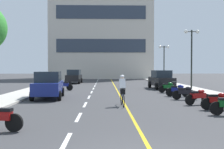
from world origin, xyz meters
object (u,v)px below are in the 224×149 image
object	(u,v)px
motorcycle_4	(185,92)
cyclist_rider	(122,90)
street_lamp_far	(164,55)
motorcycle_5	(178,90)
parked_car_near	(48,85)
motorcycle_6	(168,87)
motorcycle_7	(64,85)
parked_car_mid	(161,79)
street_lamp_mid	(192,46)
motorcycle_3	(198,96)
parked_car_far	(74,76)
motorcycle_2	(218,101)

from	to	relation	value
motorcycle_4	cyclist_rider	bearing A→B (deg)	-146.59
street_lamp_far	motorcycle_5	distance (m)	18.79
parked_car_near	motorcycle_5	world-z (taller)	parked_car_near
street_lamp_far	motorcycle_6	xyz separation A→B (m)	(-2.84, -15.02, -3.30)
motorcycle_7	motorcycle_4	bearing A→B (deg)	-40.46
parked_car_near	parked_car_mid	xyz separation A→B (m)	(9.44, 8.57, 0.00)
street_lamp_mid	motorcycle_3	world-z (taller)	street_lamp_mid
motorcycle_5	motorcycle_6	bearing A→B (deg)	89.35
motorcycle_5	parked_car_mid	bearing A→B (deg)	87.28
parked_car_mid	motorcycle_7	bearing A→B (deg)	-168.31
parked_car_mid	motorcycle_7	xyz separation A→B (m)	(-9.36, -1.94, -0.44)
street_lamp_far	motorcycle_4	bearing A→B (deg)	-98.14
parked_car_far	motorcycle_4	bearing A→B (deg)	-63.97
motorcycle_7	cyclist_rider	xyz separation A→B (m)	(4.70, -10.49, 0.41)
parked_car_far	street_lamp_far	bearing A→B (deg)	5.75
street_lamp_far	motorcycle_2	xyz separation A→B (m)	(-2.56, -24.68, -3.30)
street_lamp_mid	cyclist_rider	bearing A→B (deg)	-123.68
motorcycle_2	motorcycle_6	size ratio (longest dim) A/B	1.01
motorcycle_3	motorcycle_6	size ratio (longest dim) A/B	0.98
street_lamp_far	parked_car_mid	world-z (taller)	street_lamp_far
street_lamp_mid	motorcycle_7	xyz separation A→B (m)	(-11.82, -0.19, -3.62)
street_lamp_far	cyclist_rider	bearing A→B (deg)	-107.30
parked_car_far	cyclist_rider	distance (m)	22.37
parked_car_far	motorcycle_7	size ratio (longest dim) A/B	2.51
motorcycle_3	cyclist_rider	bearing A→B (deg)	-175.50
motorcycle_5	motorcycle_2	bearing A→B (deg)	-87.17
parked_car_mid	motorcycle_2	distance (m)	14.08
motorcycle_3	motorcycle_6	distance (m)	7.68
motorcycle_2	street_lamp_far	bearing A→B (deg)	84.08
parked_car_near	parked_car_mid	world-z (taller)	same
motorcycle_4	motorcycle_5	world-z (taller)	same
street_lamp_far	motorcycle_3	bearing A→B (deg)	-97.24
motorcycle_3	motorcycle_5	bearing A→B (deg)	89.94
parked_car_near	cyclist_rider	xyz separation A→B (m)	(4.78, -3.85, -0.03)
street_lamp_mid	motorcycle_2	size ratio (longest dim) A/B	3.22
parked_car_mid	motorcycle_3	world-z (taller)	parked_car_mid
motorcycle_3	motorcycle_4	world-z (taller)	same
motorcycle_4	motorcycle_7	world-z (taller)	same
street_lamp_mid	street_lamp_far	distance (m)	12.36
motorcycle_3	street_lamp_far	bearing A→B (deg)	82.76
street_lamp_far	motorcycle_6	distance (m)	15.63
motorcycle_3	cyclist_rider	distance (m)	4.32
parked_car_near	cyclist_rider	size ratio (longest dim) A/B	2.44
motorcycle_5	motorcycle_7	bearing A→B (deg)	147.53
street_lamp_mid	parked_car_far	bearing A→B (deg)	137.41
parked_car_mid	motorcycle_4	size ratio (longest dim) A/B	2.54
motorcycle_6	street_lamp_mid	bearing A→B (deg)	43.72
parked_car_mid	motorcycle_3	distance (m)	12.10
street_lamp_far	parked_car_mid	xyz separation A→B (m)	(-2.51, -10.61, -2.85)
motorcycle_2	motorcycle_7	world-z (taller)	same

